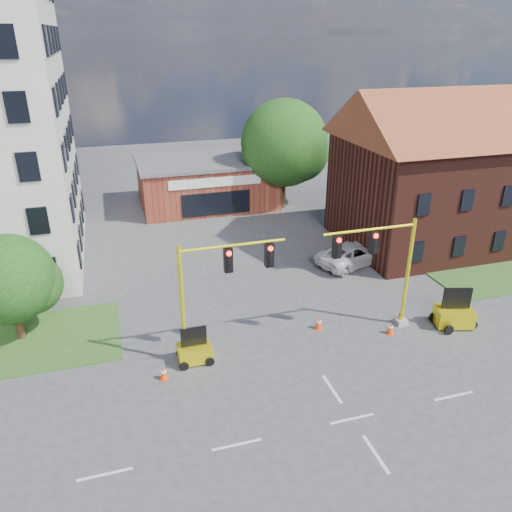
% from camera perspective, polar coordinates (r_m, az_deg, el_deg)
% --- Properties ---
extents(ground, '(120.00, 120.00, 0.00)m').
position_cam_1_polar(ground, '(22.36, 10.92, -17.81)').
color(ground, '#414143').
rests_on(ground, ground).
extents(lane_markings, '(60.00, 36.00, 0.01)m').
position_cam_1_polar(lane_markings, '(20.55, 15.00, -22.94)').
color(lane_markings, silver).
rests_on(lane_markings, ground).
extents(brick_shop, '(12.40, 8.40, 4.30)m').
position_cam_1_polar(brick_shop, '(46.95, -5.68, 8.45)').
color(brick_shop, maroon).
rests_on(brick_shop, ground).
extents(townhouse_row, '(21.00, 11.00, 11.50)m').
position_cam_1_polar(townhouse_row, '(41.33, 24.15, 9.71)').
color(townhouse_row, '#451C14').
rests_on(townhouse_row, ground).
extents(tree_large, '(8.05, 7.67, 9.76)m').
position_cam_1_polar(tree_large, '(45.20, 3.69, 12.49)').
color(tree_large, '#3C2716').
rests_on(tree_large, ground).
extents(tree_nw_front, '(4.79, 4.56, 5.80)m').
position_cam_1_polar(tree_nw_front, '(27.98, -25.87, -2.54)').
color(tree_nw_front, '#3C2716').
rests_on(tree_nw_front, ground).
extents(signal_mast_west, '(5.30, 0.60, 6.20)m').
position_cam_1_polar(signal_mast_west, '(23.51, -4.56, -3.47)').
color(signal_mast_west, '#969691').
rests_on(signal_mast_west, ground).
extents(signal_mast_east, '(5.30, 0.60, 6.20)m').
position_cam_1_polar(signal_mast_east, '(26.49, 14.16, -0.86)').
color(signal_mast_east, '#969691').
rests_on(signal_mast_east, ground).
extents(trailer_west, '(1.62, 1.09, 1.84)m').
position_cam_1_polar(trailer_west, '(24.97, -7.03, -10.75)').
color(trailer_west, yellow).
rests_on(trailer_west, ground).
extents(trailer_east, '(2.24, 1.80, 2.22)m').
position_cam_1_polar(trailer_east, '(29.53, 21.68, -6.25)').
color(trailer_east, yellow).
rests_on(trailer_east, ground).
extents(cone_a, '(0.40, 0.40, 0.70)m').
position_cam_1_polar(cone_a, '(24.19, -10.51, -13.01)').
color(cone_a, '#FF420D').
rests_on(cone_a, ground).
extents(cone_b, '(0.40, 0.40, 0.70)m').
position_cam_1_polar(cone_b, '(27.60, 7.17, -7.63)').
color(cone_b, '#FF420D').
rests_on(cone_b, ground).
extents(cone_c, '(0.40, 0.40, 0.70)m').
position_cam_1_polar(cone_c, '(27.91, 15.12, -7.97)').
color(cone_c, '#FF420D').
rests_on(cone_c, ground).
extents(cone_d, '(0.40, 0.40, 0.70)m').
position_cam_1_polar(cone_d, '(29.05, 16.03, -6.73)').
color(cone_d, '#FF420D').
rests_on(cone_d, ground).
extents(pickup_white, '(6.04, 4.22, 1.53)m').
position_cam_1_polar(pickup_white, '(35.25, 11.02, 0.25)').
color(pickup_white, white).
rests_on(pickup_white, ground).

